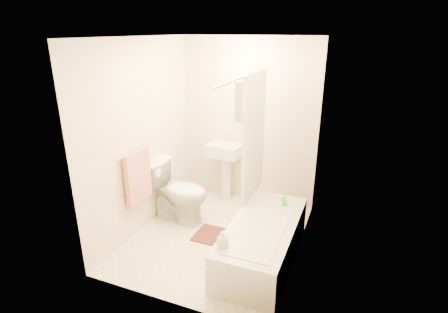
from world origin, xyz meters
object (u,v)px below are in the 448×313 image
at_px(bathtub, 263,241).
at_px(soap_bottle, 223,239).
at_px(bath_mat, 217,236).
at_px(toilet, 178,192).
at_px(sink, 226,169).

height_order(bathtub, soap_bottle, soap_bottle).
distance_m(bathtub, bath_mat, 0.71).
height_order(toilet, bathtub, toilet).
relative_size(bathtub, soap_bottle, 8.75).
bearing_deg(toilet, bathtub, -105.91).
xyz_separation_m(toilet, bathtub, (1.31, -0.43, -0.19)).
relative_size(sink, bathtub, 0.61).
distance_m(toilet, sink, 0.91).
xyz_separation_m(bathtub, bath_mat, (-0.65, 0.20, -0.21)).
bearing_deg(soap_bottle, sink, 110.88).
bearing_deg(sink, soap_bottle, -63.96).
bearing_deg(bath_mat, sink, 105.95).
bearing_deg(sink, bath_mat, -68.89).
bearing_deg(toilet, bath_mat, -106.73).
bearing_deg(soap_bottle, toilet, 136.48).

